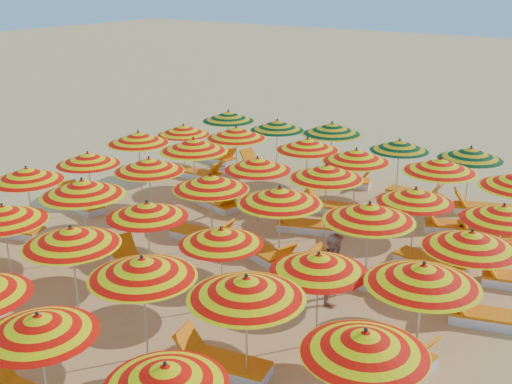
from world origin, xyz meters
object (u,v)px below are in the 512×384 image
(umbrella_14, at_px, (147,210))
(lounger_15, at_px, (215,202))
(umbrella_8, at_px, (71,236))
(umbrella_23, at_px, (471,240))
(umbrella_30, at_px, (183,130))
(umbrella_36, at_px, (228,116))
(umbrella_16, at_px, (319,263))
(lounger_10, at_px, (81,204))
(umbrella_10, at_px, (246,288))
(umbrella_26, at_px, (258,164))
(umbrella_9, at_px, (142,268))
(umbrella_18, at_px, (88,159))
(umbrella_29, at_px, (503,213))
(umbrella_21, at_px, (280,196))
(lounger_9, at_px, (392,349))
(umbrella_34, at_px, (440,165))
(lounger_20, at_px, (333,208))
(lounger_22, at_px, (490,236))
(umbrella_12, at_px, (27,174))
(umbrella_38, at_px, (332,129))
(umbrella_13, at_px, (82,188))
(umbrella_25, at_px, (194,145))
(umbrella_28, at_px, (416,196))
(lounger_6, at_px, (221,363))
(umbrella_19, at_px, (149,165))
(umbrella_32, at_px, (307,144))
(umbrella_39, at_px, (399,145))
(umbrella_40, at_px, (471,153))
(lounger_13, at_px, (345,274))
(lounger_12, at_px, (267,255))
(lounger_24, at_px, (261,167))
(umbrella_7, at_px, (3,213))
(umbrella_31, at_px, (236,133))
(lounger_21, at_px, (454,227))
(umbrella_4, at_px, (166,376))
(lounger_26, at_px, (415,195))
(umbrella_22, at_px, (369,212))
(umbrella_24, at_px, (138,138))
(lounger_14, at_px, (490,317))
(lounger_16, at_px, (307,226))
(lounger_19, at_px, (199,174))
(lounger_11, at_px, (204,235))
(umbrella_3, at_px, (38,325))
(umbrella_11, at_px, (365,342))
(lounger_8, at_px, (135,265))
(lounger_25, at_px, (346,181))
(beachgoer_b, at_px, (335,268))

(umbrella_14, xyz_separation_m, lounger_15, (-1.73, 4.61, -1.57))
(umbrella_8, relative_size, umbrella_23, 1.10)
(umbrella_30, xyz_separation_m, umbrella_36, (0.33, 2.10, 0.14))
(umbrella_16, xyz_separation_m, lounger_10, (-9.52, 2.39, -1.57))
(umbrella_10, height_order, umbrella_26, umbrella_10)
(umbrella_8, xyz_separation_m, umbrella_9, (2.16, -0.22, 0.00))
(umbrella_18, distance_m, umbrella_29, 11.24)
(umbrella_21, height_order, lounger_9, umbrella_21)
(umbrella_34, bearing_deg, umbrella_36, 167.51)
(lounger_20, bearing_deg, lounger_22, 171.06)
(umbrella_12, xyz_separation_m, umbrella_38, (4.29, 8.70, 0.10))
(umbrella_13, distance_m, umbrella_16, 6.52)
(umbrella_12, xyz_separation_m, lounger_9, (10.22, 0.25, -1.62))
(umbrella_25, relative_size, lounger_22, 1.34)
(umbrella_25, distance_m, umbrella_28, 6.91)
(umbrella_34, distance_m, lounger_6, 8.80)
(umbrella_19, relative_size, umbrella_32, 0.99)
(umbrella_16, relative_size, lounger_22, 1.30)
(umbrella_39, bearing_deg, umbrella_12, -127.93)
(umbrella_40, bearing_deg, lounger_13, -97.40)
(lounger_12, height_order, lounger_24, same)
(umbrella_7, xyz_separation_m, umbrella_31, (-0.05, 8.60, 0.06))
(umbrella_10, xyz_separation_m, lounger_21, (0.67, 8.84, -1.72))
(umbrella_4, height_order, lounger_26, umbrella_4)
(umbrella_29, bearing_deg, lounger_22, 108.38)
(umbrella_7, height_order, umbrella_32, umbrella_32)
(umbrella_9, height_order, umbrella_22, umbrella_22)
(umbrella_28, height_order, umbrella_34, umbrella_34)
(umbrella_12, bearing_deg, umbrella_34, 37.52)
(umbrella_14, height_order, umbrella_24, umbrella_24)
(umbrella_26, height_order, umbrella_34, umbrella_34)
(umbrella_34, bearing_deg, umbrella_32, 179.05)
(umbrella_32, relative_size, lounger_14, 1.39)
(lounger_16, distance_m, lounger_24, 5.65)
(umbrella_14, relative_size, lounger_20, 1.26)
(umbrella_25, xyz_separation_m, umbrella_38, (2.28, 4.33, -0.04))
(lounger_20, bearing_deg, umbrella_7, 51.11)
(umbrella_19, xyz_separation_m, umbrella_32, (2.43, 4.34, -0.01))
(umbrella_4, xyz_separation_m, lounger_26, (-1.53, 13.03, -1.48))
(umbrella_26, bearing_deg, lounger_9, -34.83)
(lounger_19, relative_size, lounger_26, 1.01)
(umbrella_25, relative_size, lounger_19, 1.36)
(umbrella_40, height_order, lounger_11, umbrella_40)
(umbrella_3, distance_m, umbrella_4, 2.41)
(umbrella_11, bearing_deg, lounger_16, 126.11)
(lounger_19, relative_size, lounger_24, 0.97)
(umbrella_4, bearing_deg, lounger_8, 139.43)
(lounger_25, bearing_deg, umbrella_3, -99.80)
(umbrella_22, height_order, lounger_15, umbrella_22)
(umbrella_24, distance_m, beachgoer_b, 8.97)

